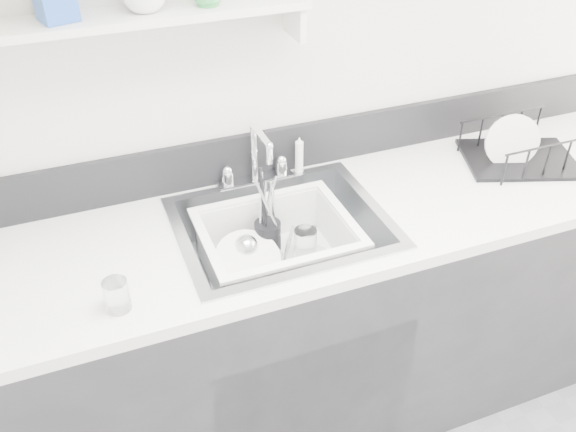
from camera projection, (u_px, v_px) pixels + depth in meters
name	position (u px, v px, depth m)	size (l,w,h in m)	color
room_shell	(495.00, 90.00, 0.81)	(3.50, 3.00, 2.60)	silver
counter_run	(283.00, 329.00, 2.13)	(3.20, 0.62, 0.92)	#242427
backsplash	(250.00, 155.00, 2.04)	(3.20, 0.02, 0.16)	black
sink	(282.00, 246.00, 1.92)	(0.64, 0.52, 0.20)	silver
faucet	(256.00, 168.00, 2.01)	(0.26, 0.18, 0.23)	silver
side_sprayer	(299.00, 155.00, 2.06)	(0.03, 0.03, 0.14)	white
wall_shelf	(124.00, 21.00, 1.59)	(1.00, 0.16, 0.12)	silver
wash_tub	(277.00, 248.00, 1.89)	(0.47, 0.38, 0.18)	white
plate_stack	(251.00, 264.00, 1.90)	(0.25, 0.24, 0.10)	white
utensil_cup	(268.00, 235.00, 1.97)	(0.09, 0.09, 0.29)	black
ladle	(271.00, 254.00, 1.91)	(0.31, 0.11, 0.09)	silver
tumbler_in_tub	(305.00, 244.00, 1.94)	(0.07, 0.07, 0.10)	white
tumbler_counter	(117.00, 295.00, 1.54)	(0.06, 0.06, 0.09)	white
dish_rack	(522.00, 144.00, 2.13)	(0.38, 0.29, 0.13)	black
bowl_small	(312.00, 260.00, 1.93)	(0.12, 0.12, 0.04)	white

